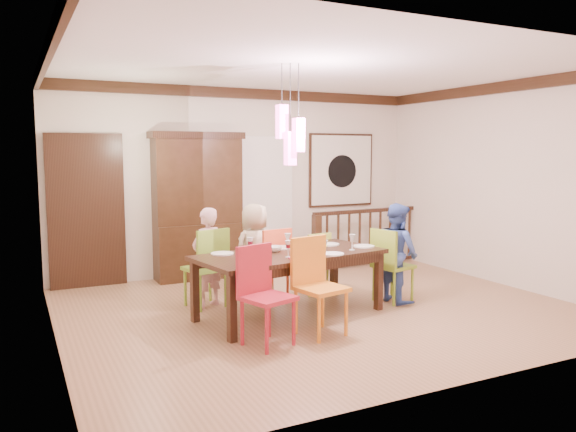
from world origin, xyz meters
name	(u,v)px	position (x,y,z in m)	size (l,w,h in m)	color
floor	(320,308)	(0.00, 0.00, 0.00)	(6.00, 6.00, 0.00)	#8F6745
ceiling	(322,67)	(0.00, 0.00, 2.90)	(6.00, 6.00, 0.00)	white
wall_back	(244,181)	(0.00, 2.50, 1.45)	(6.00, 6.00, 0.00)	beige
wall_left	(50,200)	(-3.00, 0.00, 1.45)	(5.00, 5.00, 0.00)	beige
wall_right	(503,184)	(3.00, 0.00, 1.45)	(5.00, 5.00, 0.00)	beige
crown_molding	(322,74)	(0.00, 0.00, 2.82)	(6.00, 5.00, 0.16)	black
panel_door	(86,213)	(-2.40, 2.45, 1.05)	(1.04, 0.07, 2.24)	black
white_doorway	(265,205)	(0.35, 2.46, 1.05)	(0.97, 0.05, 2.22)	silver
painting	(341,170)	(1.80, 2.46, 1.60)	(1.25, 0.06, 1.25)	black
pendant_cluster	(290,135)	(-0.46, -0.10, 2.11)	(0.27, 0.21, 1.14)	#FF4CAE
dining_table	(290,259)	(-0.46, -0.10, 0.67)	(2.33, 1.33, 0.75)	black
chair_far_left	(205,262)	(-1.23, 0.72, 0.57)	(0.54, 0.54, 0.99)	#7AAB30
chair_far_mid	(269,259)	(-0.42, 0.62, 0.55)	(0.50, 0.50, 0.95)	#D84C29
chair_far_right	(312,258)	(0.28, 0.73, 0.48)	(0.43, 0.43, 0.83)	#B7D03E
chair_near_left	(268,289)	(-1.12, -0.92, 0.57)	(0.56, 0.56, 0.99)	#AA1D2D
chair_near_mid	(321,280)	(-0.49, -0.87, 0.58)	(0.54, 0.54, 1.02)	orange
chair_end_right	(393,260)	(1.01, -0.11, 0.54)	(0.50, 0.50, 0.94)	olive
china_hutch	(198,206)	(-0.83, 2.30, 1.11)	(1.39, 0.46, 2.21)	black
balustrade	(370,236)	(2.07, 1.95, 0.50)	(2.29, 0.25, 0.96)	black
person_far_left	(207,258)	(-1.21, 0.70, 0.62)	(0.45, 0.30, 1.23)	#F5BAC4
person_far_mid	(255,252)	(-0.54, 0.77, 0.63)	(0.61, 0.40, 1.25)	beige
person_end_right	(397,253)	(1.04, -0.13, 0.63)	(0.62, 0.48, 1.27)	#3C5AAA
serving_bowl	(314,248)	(-0.16, -0.12, 0.79)	(0.29, 0.29, 0.07)	yellow
small_bowl	(273,249)	(-0.62, 0.03, 0.78)	(0.21, 0.21, 0.06)	white
cup_left	(266,254)	(-0.87, -0.31, 0.80)	(0.12, 0.12, 0.09)	silver
cup_right	(324,243)	(0.09, 0.08, 0.79)	(0.09, 0.09, 0.08)	silver
plate_far_left	(222,253)	(-1.21, 0.15, 0.76)	(0.26, 0.26, 0.01)	white
plate_far_mid	(282,248)	(-0.42, 0.21, 0.76)	(0.26, 0.26, 0.01)	white
plate_far_right	(329,244)	(0.21, 0.17, 0.76)	(0.26, 0.26, 0.01)	white
plate_near_left	(249,261)	(-1.11, -0.42, 0.76)	(0.26, 0.26, 0.01)	white
plate_near_mid	(333,254)	(-0.09, -0.43, 0.76)	(0.26, 0.26, 0.01)	white
plate_end_right	(364,246)	(0.52, -0.15, 0.76)	(0.26, 0.26, 0.01)	white
wine_glass_a	(250,245)	(-0.91, 0.04, 0.84)	(0.08, 0.08, 0.19)	#590C19
wine_glass_b	(288,241)	(-0.39, 0.12, 0.84)	(0.08, 0.08, 0.19)	silver
wine_glass_c	(288,249)	(-0.62, -0.36, 0.84)	(0.08, 0.08, 0.19)	#590C19
wine_glass_d	(352,242)	(0.27, -0.28, 0.84)	(0.08, 0.08, 0.19)	silver
napkin	(298,258)	(-0.56, -0.49, 0.76)	(0.18, 0.14, 0.01)	#D83359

